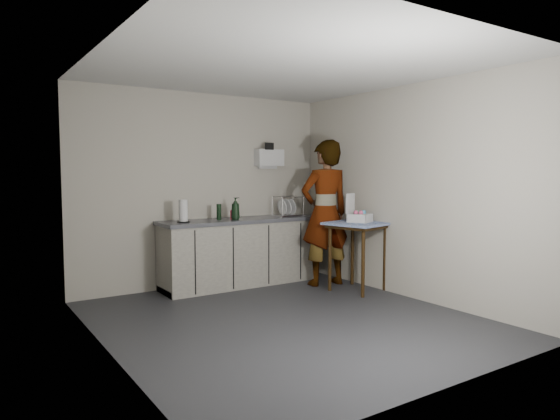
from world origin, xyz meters
TOP-DOWN VIEW (x-y plane):
  - ground at (0.00, 0.00)m, footprint 4.00×4.00m
  - wall_back at (0.00, 1.99)m, footprint 3.60×0.02m
  - wall_right at (1.79, 0.00)m, footprint 0.02×4.00m
  - wall_left at (-1.79, 0.00)m, footprint 0.02×4.00m
  - ceiling at (0.00, 0.00)m, footprint 3.60×4.00m
  - kitchen_counter at (0.40, 1.70)m, footprint 2.24×0.62m
  - wall_shelf at (1.00, 1.92)m, footprint 0.42×0.18m
  - side_table at (1.50, 0.56)m, footprint 0.83×0.83m
  - standing_man at (1.36, 1.07)m, footprint 0.78×0.56m
  - soap_bottle at (0.28, 1.62)m, footprint 0.16×0.16m
  - soda_can at (0.30, 1.73)m, footprint 0.06×0.06m
  - dark_bottle at (0.07, 1.69)m, footprint 0.06×0.06m
  - paper_towel at (-0.45, 1.64)m, footprint 0.16×0.16m
  - dish_rack at (1.18, 1.70)m, footprint 0.41×0.31m
  - bakery_box at (1.53, 0.58)m, footprint 0.35×0.36m

SIDE VIEW (x-z plane):
  - ground at x=0.00m, z-range 0.00..0.00m
  - kitchen_counter at x=0.40m, z-range -0.03..0.88m
  - side_table at x=1.50m, z-range 0.33..1.23m
  - soda_can at x=0.30m, z-range 0.91..1.03m
  - dish_rack at x=1.18m, z-range 0.83..1.12m
  - bakery_box at x=1.53m, z-range 0.79..1.16m
  - standing_man at x=1.36m, z-range 0.00..1.97m
  - dark_bottle at x=0.07m, z-range 0.91..1.12m
  - paper_towel at x=-0.45m, z-range 0.90..1.19m
  - soap_bottle at x=0.28m, z-range 0.91..1.21m
  - wall_back at x=0.00m, z-range 0.00..2.60m
  - wall_right at x=1.79m, z-range 0.00..2.60m
  - wall_left at x=-1.79m, z-range 0.00..2.60m
  - wall_shelf at x=1.00m, z-range 1.56..1.93m
  - ceiling at x=0.00m, z-range 2.59..2.60m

